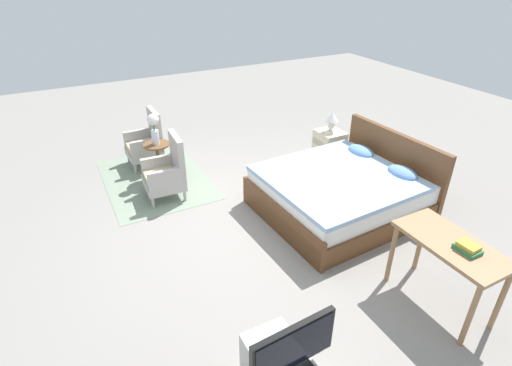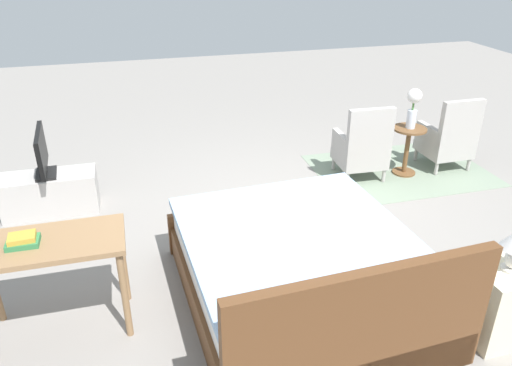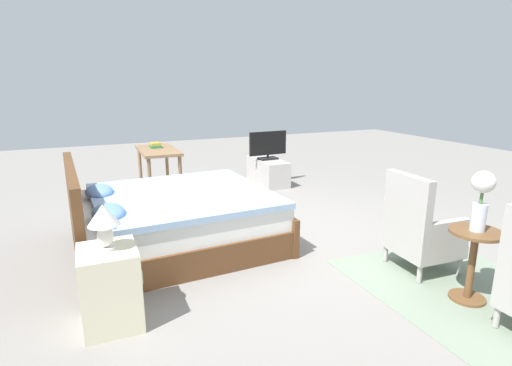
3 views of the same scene
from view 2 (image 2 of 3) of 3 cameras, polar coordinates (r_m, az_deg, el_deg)
name	(u,v)px [view 2 (image 2 of 3)]	position (r m, az deg, el deg)	size (l,w,h in m)	color
ground_plane	(282,225)	(5.12, 2.96, -4.79)	(16.00, 16.00, 0.00)	gray
floor_rug	(400,170)	(6.52, 16.12, 1.44)	(2.10, 1.50, 0.01)	gray
bed	(302,272)	(3.96, 5.32, -10.14)	(1.87, 2.10, 0.96)	brown
armchair_by_window_left	(448,139)	(6.65, 21.13, 4.70)	(0.55, 0.55, 0.92)	#ADA8A3
armchair_by_window_right	(362,149)	(6.06, 12.05, 3.88)	(0.57, 0.57, 0.92)	#ADA8A3
side_table	(407,145)	(6.31, 16.92, 4.15)	(0.40, 0.40, 0.60)	brown
flower_vase	(413,104)	(6.15, 17.55, 8.59)	(0.17, 0.17, 0.48)	silver
nightstand	(501,303)	(4.07, 26.17, -12.21)	(0.44, 0.41, 0.59)	beige
tv_stand	(50,193)	(5.69, -22.45, -1.08)	(0.96, 0.40, 0.43)	#B7B2AD
tv_flatscreen	(42,153)	(5.51, -23.28, 3.15)	(0.22, 0.69, 0.48)	black
vanity_desk	(50,255)	(3.80, -22.48, -7.62)	(1.04, 0.52, 0.77)	#8E6B47
book_stack	(22,240)	(3.74, -25.14, -5.97)	(0.21, 0.16, 0.08)	#337A47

